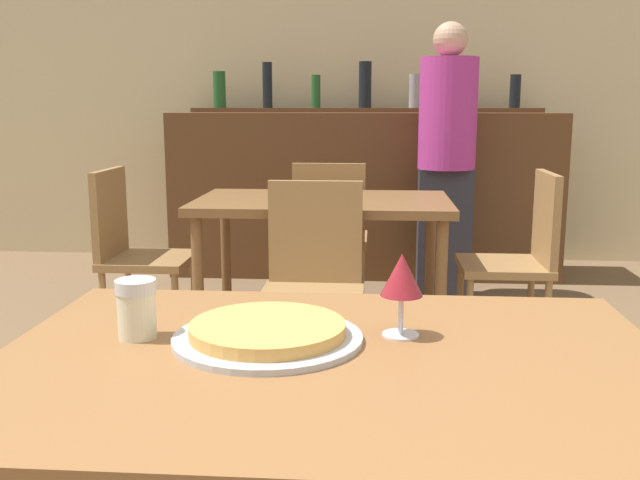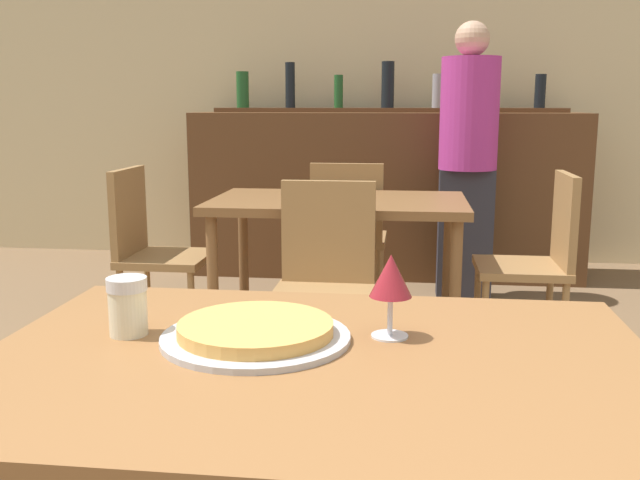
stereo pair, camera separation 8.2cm
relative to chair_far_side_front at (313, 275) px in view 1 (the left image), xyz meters
The scene contains 13 objects.
wall_back 2.81m from the chair_far_side_front, 86.48° to the left, with size 8.00×0.05×2.80m.
dining_table_near 1.57m from the chair_far_side_front, 83.99° to the right, with size 1.18×0.84×0.72m.
dining_table_far 0.55m from the chair_far_side_front, 90.00° to the left, with size 1.17×0.71×0.72m.
bar_counter 2.15m from the chair_far_side_front, 85.65° to the left, with size 2.60×0.56×1.10m.
bar_back_shelf 2.39m from the chair_far_side_front, 86.49° to the left, with size 2.39×0.24×0.34m.
chair_far_side_front is the anchor object (origin of this frame).
chair_far_side_back 1.05m from the chair_far_side_front, 90.00° to the left, with size 0.40×0.40×0.85m.
chair_far_side_left 1.05m from the chair_far_side_front, 150.00° to the left, with size 0.40×0.40×0.85m.
chair_far_side_right 1.05m from the chair_far_side_front, 30.00° to the left, with size 0.40×0.40×0.85m.
pizza_tray 1.50m from the chair_far_side_front, 88.34° to the right, with size 0.35×0.35×0.04m.
cheese_shaker 1.52m from the chair_far_side_front, 97.87° to the right, with size 0.08×0.08×0.11m.
person_standing 1.74m from the chair_far_side_front, 67.07° to the left, with size 0.34×0.34×1.62m.
wine_glass 1.50m from the chair_far_side_front, 78.56° to the right, with size 0.08×0.08×0.16m.
Camera 1 is at (0.07, -1.18, 1.16)m, focal length 40.00 mm.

